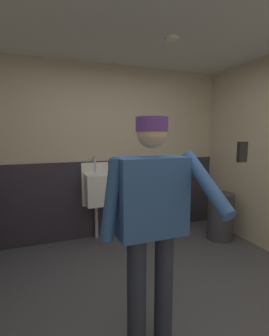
{
  "coord_description": "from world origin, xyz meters",
  "views": [
    {
      "loc": [
        -0.92,
        -1.77,
        1.57
      ],
      "look_at": [
        -0.1,
        0.37,
        1.25
      ],
      "focal_mm": 26.47,
      "sensor_mm": 36.0,
      "label": 1
    }
  ],
  "objects_px": {
    "urinal_solo": "(97,189)",
    "cell_phone": "(242,152)",
    "person": "(152,215)",
    "trash_bin": "(220,216)"
  },
  "relations": [
    {
      "from": "cell_phone",
      "to": "person",
      "type": "bearing_deg",
      "value": 114.83
    },
    {
      "from": "urinal_solo",
      "to": "person",
      "type": "height_order",
      "value": "person"
    },
    {
      "from": "urinal_solo",
      "to": "cell_phone",
      "type": "distance_m",
      "value": 2.56
    },
    {
      "from": "cell_phone",
      "to": "trash_bin",
      "type": "relative_size",
      "value": 0.16
    },
    {
      "from": "urinal_solo",
      "to": "person",
      "type": "distance_m",
      "value": 1.96
    },
    {
      "from": "urinal_solo",
      "to": "cell_phone",
      "type": "xyz_separation_m",
      "value": [
        0.27,
        -2.45,
        0.69
      ]
    },
    {
      "from": "person",
      "to": "trash_bin",
      "type": "distance_m",
      "value": 2.3
    },
    {
      "from": "person",
      "to": "cell_phone",
      "type": "distance_m",
      "value": 0.75
    },
    {
      "from": "urinal_solo",
      "to": "person",
      "type": "relative_size",
      "value": 0.74
    },
    {
      "from": "urinal_solo",
      "to": "cell_phone",
      "type": "height_order",
      "value": "cell_phone"
    }
  ]
}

